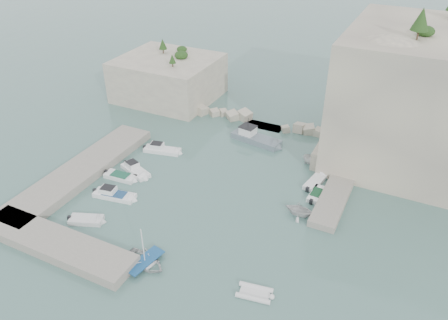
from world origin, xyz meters
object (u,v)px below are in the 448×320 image
at_px(motorboat_e, 87,222).
at_px(tender_east_a, 299,215).
at_px(tender_east_b, 316,196).
at_px(work_boat, 256,142).
at_px(motorboat_c, 121,178).
at_px(tender_east_c, 315,183).
at_px(motorboat_a, 162,152).
at_px(inflatable_dinghy, 254,294).
at_px(motorboat_b, 136,172).
at_px(motorboat_d, 115,197).
at_px(tender_east_d, 318,164).
at_px(rowboat, 145,264).

bearing_deg(motorboat_e, tender_east_a, 7.58).
distance_m(tender_east_b, work_boat, 14.64).
relative_size(motorboat_c, tender_east_c, 0.99).
relative_size(motorboat_e, tender_east_b, 1.05).
height_order(motorboat_a, inflatable_dinghy, motorboat_a).
relative_size(motorboat_b, inflatable_dinghy, 1.46).
bearing_deg(work_boat, motorboat_e, -102.75).
bearing_deg(motorboat_a, motorboat_e, -99.92).
distance_m(motorboat_d, tender_east_a, 21.79).
distance_m(tender_east_a, tender_east_d, 11.30).
bearing_deg(tender_east_d, work_boat, 59.86).
relative_size(rowboat, inflatable_dinghy, 1.30).
xyz_separation_m(rowboat, work_boat, (0.42, 27.31, 0.00)).
bearing_deg(tender_east_b, motorboat_c, 110.82).
bearing_deg(motorboat_e, motorboat_b, 73.79).
height_order(motorboat_b, tender_east_a, tender_east_a).
xyz_separation_m(motorboat_a, tender_east_b, (22.18, -0.60, 0.00)).
height_order(motorboat_c, tender_east_d, tender_east_d).
distance_m(motorboat_c, motorboat_e, 8.77).
height_order(rowboat, tender_east_d, tender_east_d).
distance_m(motorboat_d, tender_east_b, 24.07).
height_order(motorboat_d, tender_east_d, tender_east_d).
bearing_deg(inflatable_dinghy, tender_east_b, 77.92).
distance_m(rowboat, tender_east_c, 23.56).
bearing_deg(motorboat_b, rowboat, -29.49).
xyz_separation_m(motorboat_e, tender_east_d, (19.75, 22.78, 0.00)).
height_order(motorboat_d, tender_east_b, motorboat_d).
bearing_deg(rowboat, motorboat_e, 86.09).
xyz_separation_m(motorboat_e, work_boat, (9.96, 24.85, 0.00)).
bearing_deg(motorboat_a, work_boat, 26.03).
xyz_separation_m(tender_east_b, work_boat, (-11.52, 9.04, 0.00)).
xyz_separation_m(inflatable_dinghy, tender_east_b, (0.88, 16.98, 0.00)).
height_order(motorboat_b, work_boat, work_boat).
bearing_deg(tender_east_b, motorboat_a, 92.05).
bearing_deg(work_boat, motorboat_b, -118.17).
distance_m(motorboat_e, rowboat, 9.85).
bearing_deg(tender_east_a, motorboat_c, 97.46).
bearing_deg(motorboat_a, tender_east_c, -7.25).
bearing_deg(motorboat_c, tender_east_c, 19.66).
distance_m(rowboat, inflatable_dinghy, 11.14).
distance_m(motorboat_e, tender_east_b, 26.67).
bearing_deg(motorboat_e, motorboat_d, 68.92).
relative_size(inflatable_dinghy, tender_east_b, 0.92).
relative_size(motorboat_c, motorboat_d, 0.81).
height_order(inflatable_dinghy, work_boat, work_boat).
bearing_deg(motorboat_d, tender_east_a, 8.24).
distance_m(motorboat_b, motorboat_e, 10.53).
xyz_separation_m(rowboat, inflatable_dinghy, (11.06, 1.29, 0.00)).
height_order(motorboat_c, motorboat_d, motorboat_d).
bearing_deg(tender_east_d, tender_east_c, 173.17).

